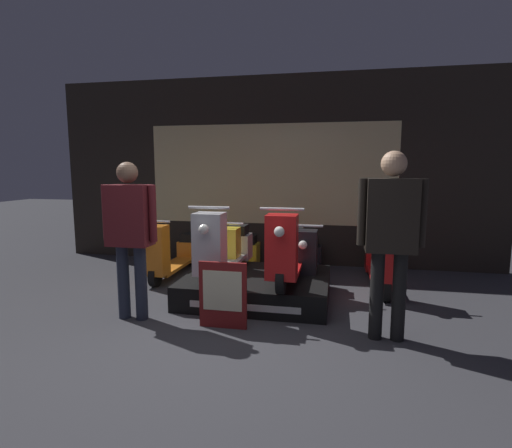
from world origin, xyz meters
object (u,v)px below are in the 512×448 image
at_px(scooter_display_left, 224,248).
at_px(scooter_backrow_1, 238,256).
at_px(scooter_backrow_2, 307,259).
at_px(scooter_display_right, 288,251).
at_px(price_sign_board, 223,295).
at_px(scooter_backrow_0, 173,253).
at_px(person_right_browsing, 391,229).
at_px(scooter_backrow_3, 382,262).
at_px(person_left_browsing, 130,226).

bearing_deg(scooter_display_left, scooter_backrow_1, 93.79).
bearing_deg(scooter_backrow_2, scooter_display_right, -100.63).
relative_size(scooter_display_right, price_sign_board, 2.48).
relative_size(scooter_backrow_0, person_right_browsing, 0.96).
xyz_separation_m(scooter_display_right, price_sign_board, (-0.57, -0.93, -0.30)).
distance_m(scooter_backrow_2, scooter_backrow_3, 1.04).
xyz_separation_m(person_left_browsing, price_sign_board, (1.05, -0.05, -0.68)).
bearing_deg(person_left_browsing, person_right_browsing, 0.00).
bearing_deg(scooter_display_right, scooter_display_left, 180.00).
xyz_separation_m(scooter_backrow_0, scooter_backrow_2, (2.08, 0.00, 0.00)).
bearing_deg(person_right_browsing, scooter_display_right, 140.84).
relative_size(scooter_backrow_3, person_right_browsing, 0.96).
distance_m(scooter_backrow_3, person_right_browsing, 1.93).
distance_m(scooter_backrow_3, person_left_browsing, 3.40).
bearing_deg(scooter_display_right, scooter_backrow_1, 134.17).
xyz_separation_m(scooter_backrow_0, person_left_browsing, (0.29, -1.77, 0.68)).
distance_m(scooter_backrow_1, scooter_backrow_2, 1.04).
distance_m(scooter_display_left, scooter_backrow_3, 2.23).
relative_size(scooter_backrow_0, scooter_backrow_2, 1.00).
distance_m(person_right_browsing, price_sign_board, 1.80).
height_order(scooter_backrow_2, price_sign_board, scooter_backrow_2).
relative_size(scooter_backrow_2, price_sign_board, 2.48).
height_order(scooter_backrow_0, person_right_browsing, person_right_browsing).
height_order(scooter_display_right, scooter_backrow_1, scooter_display_right).
bearing_deg(scooter_backrow_2, person_left_browsing, -135.20).
relative_size(scooter_backrow_2, person_left_browsing, 1.01).
xyz_separation_m(scooter_backrow_2, price_sign_board, (-0.73, -1.82, 0.00)).
bearing_deg(scooter_backrow_2, scooter_backrow_0, 180.00).
height_order(scooter_backrow_1, person_left_browsing, person_left_browsing).
bearing_deg(scooter_display_right, person_right_browsing, -39.16).
xyz_separation_m(scooter_display_left, scooter_backrow_1, (-0.06, 0.90, -0.30)).
distance_m(scooter_backrow_0, person_left_browsing, 1.92).
distance_m(scooter_display_left, scooter_backrow_0, 1.45).
distance_m(scooter_display_right, person_left_browsing, 1.88).
relative_size(scooter_backrow_1, scooter_backrow_3, 1.00).
height_order(scooter_display_left, scooter_display_right, same).
height_order(scooter_display_left, scooter_backrow_2, scooter_display_left).
relative_size(person_right_browsing, price_sign_board, 2.59).
bearing_deg(scooter_display_right, scooter_backrow_0, 154.85).
distance_m(scooter_display_left, price_sign_board, 1.01).
bearing_deg(person_right_browsing, scooter_display_left, 155.09).
distance_m(scooter_backrow_0, person_right_browsing, 3.55).
height_order(scooter_backrow_3, price_sign_board, scooter_backrow_3).
bearing_deg(scooter_display_right, scooter_backrow_3, 36.60).
height_order(scooter_backrow_2, scooter_backrow_3, same).
relative_size(scooter_display_right, scooter_backrow_2, 1.00).
distance_m(scooter_display_left, scooter_backrow_1, 0.95).
relative_size(person_left_browsing, price_sign_board, 2.45).
relative_size(scooter_display_left, person_left_browsing, 1.01).
bearing_deg(scooter_display_right, scooter_backrow_2, 79.37).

